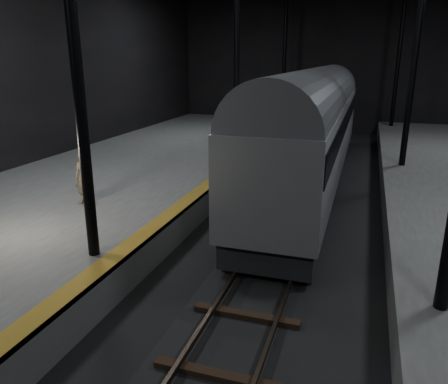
% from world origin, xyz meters
% --- Properties ---
extents(ground, '(44.00, 44.00, 0.00)m').
position_xyz_m(ground, '(0.00, 0.00, 0.00)').
color(ground, black).
rests_on(ground, ground).
extents(platform_left, '(9.00, 43.80, 1.00)m').
position_xyz_m(platform_left, '(-7.50, 0.00, 0.50)').
color(platform_left, '#4C4C4A').
rests_on(platform_left, ground).
extents(tactile_strip, '(0.50, 43.80, 0.01)m').
position_xyz_m(tactile_strip, '(-3.25, 0.00, 1.00)').
color(tactile_strip, brown).
rests_on(tactile_strip, platform_left).
extents(track, '(2.40, 43.00, 0.24)m').
position_xyz_m(track, '(0.00, 0.00, 0.07)').
color(track, '#3F3328').
rests_on(track, ground).
extents(train, '(2.80, 18.68, 4.99)m').
position_xyz_m(train, '(-0.00, 6.72, 2.79)').
color(train, '#ABADB3').
rests_on(train, ground).
extents(woman, '(0.70, 0.56, 1.69)m').
position_xyz_m(woman, '(-6.28, -0.73, 1.84)').
color(woman, '#99805E').
rests_on(woman, platform_left).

